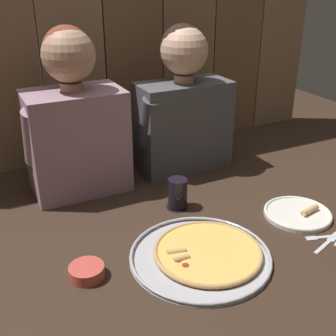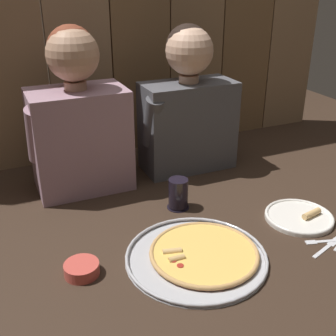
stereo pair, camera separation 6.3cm
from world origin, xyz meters
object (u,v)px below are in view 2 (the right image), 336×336
object	(u,v)px
pizza_tray	(199,255)
dinner_plate	(299,217)
dipping_bowl	(82,268)
diner_left	(79,118)
diner_right	(188,104)
drinking_glass	(178,194)

from	to	relation	value
pizza_tray	dinner_plate	size ratio (longest dim) A/B	1.82
dipping_bowl	diner_left	distance (m)	0.61
pizza_tray	diner_right	world-z (taller)	diner_right
pizza_tray	diner_right	size ratio (longest dim) A/B	0.71
dipping_bowl	diner_right	bearing A→B (deg)	42.11
pizza_tray	dinner_plate	world-z (taller)	dinner_plate
dinner_plate	pizza_tray	bearing A→B (deg)	-172.52
pizza_tray	dipping_bowl	size ratio (longest dim) A/B	4.24
dipping_bowl	diner_right	size ratio (longest dim) A/B	0.17
dinner_plate	dipping_bowl	bearing A→B (deg)	179.11
pizza_tray	diner_left	bearing A→B (deg)	108.53
dipping_bowl	diner_right	distance (m)	0.84
pizza_tray	diner_left	xyz separation A→B (m)	(-0.20, 0.60, 0.27)
pizza_tray	diner_right	distance (m)	0.71
pizza_tray	dinner_plate	distance (m)	0.42
drinking_glass	dipping_bowl	world-z (taller)	drinking_glass
diner_right	pizza_tray	bearing A→B (deg)	-112.82
pizza_tray	drinking_glass	world-z (taller)	drinking_glass
dinner_plate	drinking_glass	bearing A→B (deg)	145.43
dinner_plate	dipping_bowl	size ratio (longest dim) A/B	2.33
dipping_bowl	diner_right	world-z (taller)	diner_right
pizza_tray	dipping_bowl	bearing A→B (deg)	168.90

